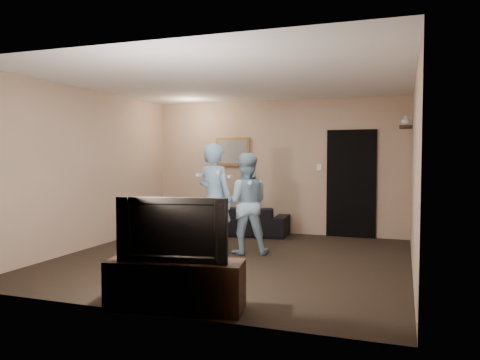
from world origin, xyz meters
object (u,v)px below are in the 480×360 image
at_px(tv_console, 175,284).
at_px(wii_player_right, 245,203).
at_px(television, 175,229).
at_px(sofa, 239,220).
at_px(wii_player_left, 215,199).

bearing_deg(tv_console, wii_player_right, 84.37).
height_order(tv_console, television, television).
height_order(television, wii_player_right, wii_player_right).
relative_size(sofa, tv_console, 1.41).
bearing_deg(wii_player_left, sofa, 98.30).
height_order(sofa, wii_player_right, wii_player_right).
xyz_separation_m(television, wii_player_left, (-0.61, 2.51, 0.05)).
bearing_deg(wii_player_right, sofa, 112.73).
bearing_deg(tv_console, wii_player_left, 93.88).
height_order(tv_console, wii_player_left, wii_player_left).
bearing_deg(wii_player_right, wii_player_left, -150.23).
xyz_separation_m(sofa, television, (0.89, -4.37, 0.53)).
xyz_separation_m(tv_console, wii_player_left, (-0.61, 2.51, 0.60)).
xyz_separation_m(sofa, wii_player_left, (0.27, -1.86, 0.58)).
bearing_deg(tv_console, television, 170.11).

